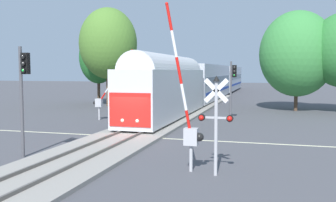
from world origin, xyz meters
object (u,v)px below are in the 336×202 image
at_px(pine_left_background, 98,57).
at_px(crossing_signal_mast, 216,115).
at_px(crossing_gate_near, 189,120).
at_px(traffic_signal_median, 23,83).
at_px(oak_behind_train, 108,44).
at_px(commuter_train, 210,81).
at_px(oak_far_right, 297,54).
at_px(crossing_gate_far, 103,97).
at_px(traffic_signal_far_side, 233,81).

bearing_deg(pine_left_background, crossing_signal_mast, -56.57).
distance_m(crossing_gate_near, crossing_signal_mast, 1.23).
height_order(traffic_signal_median, oak_behind_train, oak_behind_train).
bearing_deg(oak_behind_train, commuter_train, 52.89).
bearing_deg(oak_far_right, crossing_gate_near, -102.14).
relative_size(traffic_signal_median, pine_left_background, 0.58).
xyz_separation_m(crossing_signal_mast, crossing_gate_far, (-11.60, 14.25, -0.44)).
relative_size(crossing_gate_near, oak_far_right, 0.67).
height_order(commuter_train, traffic_signal_median, commuter_train).
bearing_deg(oak_behind_train, crossing_gate_near, -59.23).
height_order(traffic_signal_far_side, oak_behind_train, oak_behind_train).
xyz_separation_m(crossing_gate_near, pine_left_background, (-18.04, 28.72, 3.68)).
bearing_deg(crossing_signal_mast, crossing_gate_near, 163.15).
xyz_separation_m(pine_left_background, oak_behind_train, (2.84, -3.20, 1.45)).
bearing_deg(commuter_train, oak_behind_train, -127.11).
bearing_deg(crossing_gate_far, traffic_signal_far_side, 12.85).
relative_size(commuter_train, traffic_signal_median, 12.69).
relative_size(traffic_signal_far_side, pine_left_background, 0.54).
relative_size(crossing_gate_far, oak_behind_train, 0.51).
bearing_deg(oak_far_right, pine_left_background, 173.30).
bearing_deg(oak_far_right, traffic_signal_far_side, -119.75).
bearing_deg(traffic_signal_far_side, oak_behind_train, 148.88).
distance_m(commuter_train, pine_left_background, 16.33).
xyz_separation_m(crossing_gate_far, oak_behind_train, (-4.75, 11.61, 5.29)).
height_order(commuter_train, crossing_gate_near, crossing_gate_near).
distance_m(commuter_train, crossing_gate_near, 38.90).
height_order(commuter_train, crossing_gate_far, crossing_gate_far).
bearing_deg(crossing_signal_mast, pine_left_background, 123.43).
bearing_deg(crossing_gate_near, commuter_train, 97.91).
height_order(oak_far_right, oak_behind_train, oak_behind_train).
distance_m(traffic_signal_far_side, traffic_signal_median, 17.92).
bearing_deg(commuter_train, traffic_signal_median, -94.09).
relative_size(crossing_gate_far, pine_left_background, 0.64).
distance_m(commuter_train, crossing_gate_far, 25.16).
height_order(crossing_gate_far, traffic_signal_far_side, crossing_gate_far).
relative_size(crossing_signal_mast, traffic_signal_median, 0.75).
relative_size(crossing_gate_far, traffic_signal_far_side, 1.20).
bearing_deg(crossing_signal_mast, traffic_signal_far_side, 93.72).
relative_size(crossing_gate_near, oak_behind_train, 0.61).
height_order(crossing_signal_mast, oak_behind_train, oak_behind_train).
height_order(traffic_signal_far_side, oak_far_right, oak_far_right).
xyz_separation_m(crossing_gate_near, crossing_signal_mast, (1.15, -0.35, 0.28)).
xyz_separation_m(traffic_signal_far_side, pine_left_background, (-18.11, 12.42, 2.52)).
xyz_separation_m(crossing_gate_far, traffic_signal_median, (2.37, -13.55, 1.57)).
relative_size(commuter_train, oak_far_right, 6.54).
bearing_deg(commuter_train, pine_left_background, -142.29).
xyz_separation_m(crossing_gate_near, crossing_gate_far, (-10.45, 13.90, -0.16)).
height_order(crossing_gate_near, crossing_gate_far, crossing_gate_near).
relative_size(crossing_gate_near, traffic_signal_far_side, 1.41).
xyz_separation_m(traffic_signal_median, pine_left_background, (-9.96, 28.37, 2.27)).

